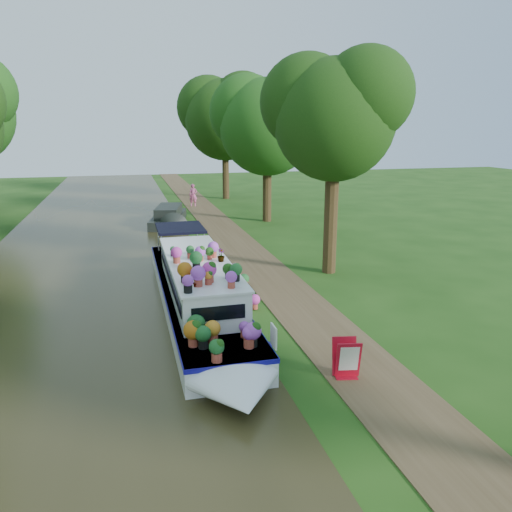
# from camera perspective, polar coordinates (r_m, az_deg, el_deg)

# --- Properties ---
(ground) EXTENTS (100.00, 100.00, 0.00)m
(ground) POSITION_cam_1_polar(r_m,az_deg,el_deg) (17.52, 0.60, -5.43)
(ground) COLOR #1B4210
(ground) RESTS_ON ground
(canal_water) EXTENTS (10.00, 100.00, 0.02)m
(canal_water) POSITION_cam_1_polar(r_m,az_deg,el_deg) (17.04, -19.40, -6.85)
(canal_water) COLOR #2C2813
(canal_water) RESTS_ON ground
(towpath) EXTENTS (2.20, 100.00, 0.03)m
(towpath) POSITION_cam_1_polar(r_m,az_deg,el_deg) (17.85, 4.33, -5.03)
(towpath) COLOR #4C3A23
(towpath) RESTS_ON ground
(plant_boat) EXTENTS (2.29, 13.52, 2.27)m
(plant_boat) POSITION_cam_1_polar(r_m,az_deg,el_deg) (16.26, -6.52, -3.96)
(plant_boat) COLOR white
(plant_boat) RESTS_ON canal_water
(tree_near_overhang) EXTENTS (5.52, 5.28, 8.99)m
(tree_near_overhang) POSITION_cam_1_polar(r_m,az_deg,el_deg) (20.63, 8.89, 16.10)
(tree_near_overhang) COLOR #302210
(tree_near_overhang) RESTS_ON ground
(tree_near_mid) EXTENTS (6.90, 6.60, 9.40)m
(tree_near_mid) POSITION_cam_1_polar(r_m,az_deg,el_deg) (32.20, 1.25, 15.37)
(tree_near_mid) COLOR #302210
(tree_near_mid) RESTS_ON ground
(tree_near_far) EXTENTS (7.59, 7.26, 10.30)m
(tree_near_far) POSITION_cam_1_polar(r_m,az_deg,el_deg) (42.80, -3.64, 15.97)
(tree_near_far) COLOR #302210
(tree_near_far) RESTS_ON ground
(second_boat) EXTENTS (2.88, 6.38, 1.18)m
(second_boat) POSITION_cam_1_polar(r_m,az_deg,el_deg) (31.80, -9.94, 4.38)
(second_boat) COLOR black
(second_boat) RESTS_ON canal_water
(sandwich_board) EXTENTS (0.64, 0.59, 0.96)m
(sandwich_board) POSITION_cam_1_polar(r_m,az_deg,el_deg) (12.65, 10.30, -11.62)
(sandwich_board) COLOR red
(sandwich_board) RESTS_ON towpath
(pedestrian_pink) EXTENTS (0.68, 0.50, 1.70)m
(pedestrian_pink) POSITION_cam_1_polar(r_m,az_deg,el_deg) (38.91, -7.19, 6.93)
(pedestrian_pink) COLOR #C35092
(pedestrian_pink) RESTS_ON towpath
(verge_plant) EXTENTS (0.40, 0.37, 0.37)m
(verge_plant) POSITION_cam_1_polar(r_m,az_deg,el_deg) (21.93, -4.33, -0.83)
(verge_plant) COLOR #33621D
(verge_plant) RESTS_ON ground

